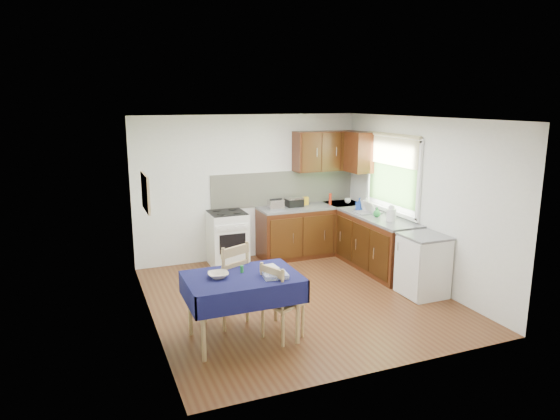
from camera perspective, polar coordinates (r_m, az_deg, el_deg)
name	(u,v)px	position (r m, az deg, el deg)	size (l,w,h in m)	color
floor	(298,298)	(7.16, 2.04, -10.01)	(4.20, 4.20, 0.00)	#522B16
ceiling	(299,118)	(6.62, 2.21, 10.42)	(4.00, 4.20, 0.02)	silver
wall_back	(249,187)	(8.70, -3.52, 2.60)	(4.00, 0.02, 2.50)	white
wall_front	(386,255)	(5.00, 12.00, -5.06)	(4.00, 0.02, 2.50)	white
wall_left	(148,225)	(6.26, -14.86, -1.68)	(0.02, 4.20, 2.50)	silver
wall_right	(420,201)	(7.80, 15.68, 1.01)	(0.02, 4.20, 2.50)	white
base_cabinets	(340,237)	(8.66, 6.91, -3.08)	(1.90, 2.30, 0.86)	black
worktop_back	(311,207)	(8.89, 3.56, 0.37)	(1.90, 0.60, 0.04)	slate
worktop_right	(378,217)	(8.22, 11.12, -0.83)	(0.60, 1.70, 0.04)	slate
worktop_corner	(343,204)	(9.18, 7.23, 0.69)	(0.60, 0.60, 0.04)	slate
splashback	(284,188)	(8.92, 0.48, 2.54)	(2.70, 0.02, 0.60)	beige
upper_cabinets	(336,151)	(8.95, 6.41, 6.69)	(1.20, 0.85, 0.70)	black
stove	(228,238)	(8.45, -6.02, -3.24)	(0.60, 0.61, 0.92)	white
window	(393,169)	(8.27, 12.74, 4.61)	(0.04, 1.48, 1.26)	#325422
fridge	(423,265)	(7.40, 16.04, -6.10)	(0.58, 0.60, 0.89)	white
corkboard	(146,193)	(6.48, -15.11, 1.94)	(0.04, 0.62, 0.47)	tan
dining_table	(242,284)	(5.77, -4.32, -8.47)	(1.29, 0.87, 0.78)	#101042
chair_far	(228,281)	(6.22, -5.94, -8.09)	(0.62, 0.62, 1.05)	tan
chair_near	(280,299)	(5.83, -0.01, -10.16)	(0.54, 0.54, 0.93)	tan
toaster	(276,205)	(8.50, -0.48, 0.61)	(0.26, 0.16, 0.20)	silver
sandwich_press	(294,202)	(8.79, 1.63, 0.94)	(0.28, 0.25, 0.16)	black
sauce_bottle	(330,199)	(8.95, 5.76, 1.24)	(0.05, 0.05, 0.21)	red
yellow_packet	(305,201)	(8.92, 2.89, 1.04)	(0.11, 0.07, 0.14)	gold
dish_rack	(368,211)	(8.42, 9.99, -0.17)	(0.41, 0.31, 0.19)	gray
kettle	(391,214)	(7.90, 12.60, -0.43)	(0.15, 0.15, 0.25)	white
cup	(348,201)	(9.15, 7.75, 1.06)	(0.12, 0.12, 0.09)	white
soap_bottle_a	(366,204)	(8.51, 9.81, 0.73)	(0.10, 0.10, 0.27)	white
soap_bottle_b	(359,204)	(8.60, 9.04, 0.68)	(0.09, 0.10, 0.21)	#1B3EA0
soap_bottle_c	(377,212)	(8.15, 11.02, -0.23)	(0.12, 0.12, 0.15)	#258B3B
plate_bowl	(218,275)	(5.70, -7.07, -7.38)	(0.23, 0.23, 0.06)	beige
book	(265,268)	(5.94, -1.76, -6.66)	(0.16, 0.21, 0.02)	white
spice_jar	(242,269)	(5.83, -4.38, -6.74)	(0.04, 0.04, 0.08)	#268C3B
tea_towel	(275,275)	(5.66, -0.53, -7.48)	(0.27, 0.21, 0.05)	navy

